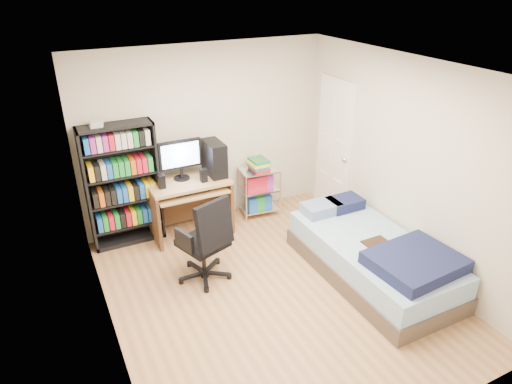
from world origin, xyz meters
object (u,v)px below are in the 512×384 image
media_shelf (122,184)px  office_chair (206,254)px  bed (373,257)px  computer_desk (195,183)px

media_shelf → office_chair: media_shelf is taller
media_shelf → office_chair: bearing=-63.4°
bed → office_chair: bearing=154.7°
office_chair → computer_desk: bearing=56.5°
media_shelf → bed: (2.42, -2.11, -0.57)m
office_chair → media_shelf: bearing=97.5°
media_shelf → bed: 3.26m
computer_desk → office_chair: 1.23m
computer_desk → bed: bearing=-52.9°
office_chair → bed: bearing=-44.3°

